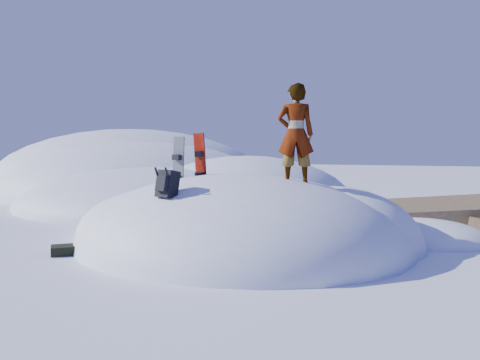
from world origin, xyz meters
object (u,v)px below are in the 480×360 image
at_px(snowboard_red, 200,167).
at_px(person, 296,134).
at_px(snowboard_dark, 178,170).
at_px(backpack, 167,184).

xyz_separation_m(snowboard_red, person, (2.10, 0.11, 0.67)).
bearing_deg(snowboard_dark, backpack, -58.11).
height_order(backpack, person, person).
relative_size(snowboard_dark, backpack, 2.56).
bearing_deg(snowboard_red, snowboard_dark, -128.03).
xyz_separation_m(snowboard_red, backpack, (0.43, -1.79, -0.24)).
bearing_deg(person, snowboard_dark, -13.72).
distance_m(backpack, person, 2.69).
distance_m(snowboard_red, snowboard_dark, 0.49).
height_order(snowboard_red, backpack, snowboard_red).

